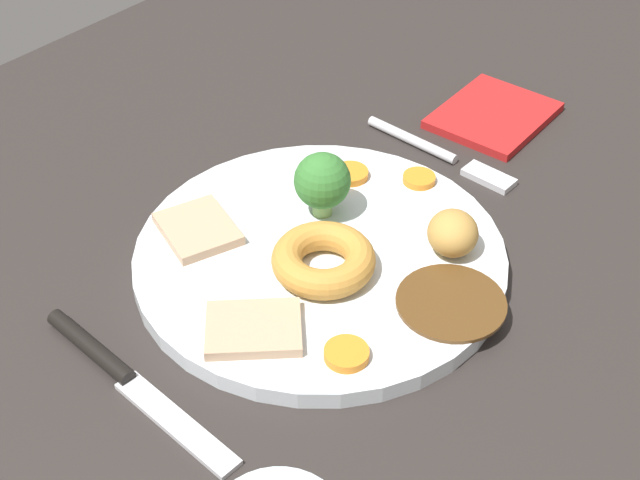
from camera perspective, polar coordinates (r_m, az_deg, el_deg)
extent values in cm
cube|color=#2B2623|center=(71.22, -1.26, -1.31)|extent=(120.00, 84.00, 3.60)
cylinder|color=white|center=(67.71, 0.00, -1.10)|extent=(28.11, 28.11, 1.40)
cylinder|color=#563819|center=(63.55, 8.36, -3.96)|extent=(7.83, 7.83, 0.30)
cube|color=tan|center=(69.18, -7.79, 0.71)|extent=(6.98, 7.57, 0.80)
cube|color=tan|center=(60.89, -4.26, -5.65)|extent=(8.04, 8.12, 0.80)
torus|color=#C68938|center=(64.75, 0.23, -1.25)|extent=(7.62, 7.62, 2.24)
ellipsoid|color=#BC8C42|center=(66.95, 8.46, 0.45)|extent=(5.64, 5.55, 3.28)
cylinder|color=orange|center=(74.32, 6.34, 3.91)|extent=(2.71, 2.71, 0.58)
cylinder|color=orange|center=(74.43, 1.95, 4.24)|extent=(2.99, 2.99, 0.62)
cylinder|color=orange|center=(59.26, 1.70, -7.27)|extent=(3.03, 3.03, 0.66)
cylinder|color=#8CB766|center=(70.45, -0.09, 2.39)|extent=(1.58, 1.58, 1.59)
sphere|color=#387A33|center=(69.04, -0.09, 3.93)|extent=(4.45, 4.45, 4.45)
cylinder|color=silver|center=(81.24, 5.87, 6.38)|extent=(1.26, 9.53, 0.90)
cube|color=silver|center=(77.74, 10.71, 3.96)|extent=(2.17, 4.57, 0.60)
cylinder|color=black|center=(63.17, -14.43, -6.61)|extent=(1.72, 8.56, 1.20)
cube|color=silver|center=(58.21, -9.15, -11.45)|extent=(2.35, 10.59, 0.40)
cube|color=red|center=(85.85, 10.99, 7.80)|extent=(11.23, 9.28, 0.80)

